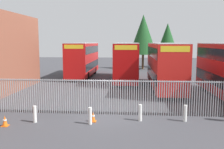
{
  "coord_description": "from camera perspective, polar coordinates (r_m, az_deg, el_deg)",
  "views": [
    {
      "loc": [
        1.45,
        -14.97,
        4.49
      ],
      "look_at": [
        0.0,
        4.0,
        2.0
      ],
      "focal_mm": 39.66,
      "sensor_mm": 36.0,
      "label": 1
    }
  ],
  "objects": [
    {
      "name": "ground_plane",
      "position": [
        23.45,
        0.75,
        -3.58
      ],
      "size": [
        100.0,
        100.0,
        0.0
      ],
      "primitive_type": "plane",
      "color": "#3D3D42"
    },
    {
      "name": "bollard_far_right",
      "position": [
        14.82,
        16.52,
        -8.57
      ],
      "size": [
        0.2,
        0.2,
        0.95
      ],
      "primitive_type": "cylinder",
      "color": "silver",
      "rests_on": "ground"
    },
    {
      "name": "traffic_cone_mid_forecourt",
      "position": [
        14.28,
        -4.39,
        -9.67
      ],
      "size": [
        0.34,
        0.34,
        0.59
      ],
      "color": "orange",
      "rests_on": "ground"
    },
    {
      "name": "bollard_near_right",
      "position": [
        14.43,
        6.52,
        -8.75
      ],
      "size": [
        0.2,
        0.2,
        0.95
      ],
      "primitive_type": "cylinder",
      "color": "silver",
      "rests_on": "ground"
    },
    {
      "name": "double_decker_bus_behind_fence_left",
      "position": [
        28.77,
        3.41,
        3.32
      ],
      "size": [
        2.54,
        10.81,
        4.42
      ],
      "color": "#B70C0C",
      "rests_on": "ground"
    },
    {
      "name": "tree_tall_back",
      "position": [
        41.7,
        7.22,
        9.11
      ],
      "size": [
        4.53,
        4.53,
        8.99
      ],
      "color": "#4C3823",
      "rests_on": "ground"
    },
    {
      "name": "double_decker_bus_behind_fence_right",
      "position": [
        24.14,
        12.05,
        2.38
      ],
      "size": [
        2.54,
        10.81,
        4.42
      ],
      "color": "red",
      "rests_on": "ground"
    },
    {
      "name": "palisade_fence",
      "position": [
        15.42,
        -1.96,
        -4.94
      ],
      "size": [
        15.69,
        0.14,
        2.35
      ],
      "color": "gray",
      "rests_on": "ground"
    },
    {
      "name": "bollard_center_front",
      "position": [
        13.81,
        -5.06,
        -9.47
      ],
      "size": [
        0.2,
        0.2,
        0.95
      ],
      "primitive_type": "cylinder",
      "color": "silver",
      "rests_on": "ground"
    },
    {
      "name": "tree_short_side",
      "position": [
        45.28,
        12.66,
        8.13
      ],
      "size": [
        3.7,
        3.7,
        7.83
      ],
      "color": "#4C3823",
      "rests_on": "ground"
    },
    {
      "name": "bollard_near_left",
      "position": [
        14.73,
        -17.37,
        -8.71
      ],
      "size": [
        0.2,
        0.2,
        0.95
      ],
      "primitive_type": "cylinder",
      "color": "silver",
      "rests_on": "ground"
    },
    {
      "name": "traffic_cone_by_gate",
      "position": [
        14.69,
        -23.47,
        -9.79
      ],
      "size": [
        0.34,
        0.34,
        0.59
      ],
      "color": "orange",
      "rests_on": "ground"
    },
    {
      "name": "double_decker_bus_far_back",
      "position": [
        32.78,
        -6.64,
        3.79
      ],
      "size": [
        2.54,
        10.81,
        4.42
      ],
      "color": "red",
      "rests_on": "ground"
    }
  ]
}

